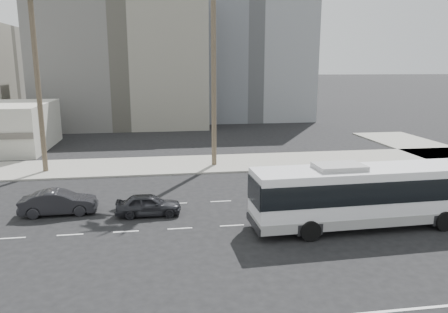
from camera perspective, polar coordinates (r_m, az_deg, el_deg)
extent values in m
plane|color=black|center=(25.55, 7.80, -8.81)|extent=(700.00, 700.00, 0.00)
cube|color=gray|center=(39.99, 1.54, -0.83)|extent=(120.00, 7.00, 0.15)
cube|color=slate|center=(68.00, -13.26, 11.84)|extent=(24.00, 18.00, 18.00)
cube|color=slate|center=(76.40, 2.67, 15.16)|extent=(20.00, 20.00, 26.00)
cube|color=beige|center=(273.16, -7.95, 14.87)|extent=(42.00, 42.00, 44.00)
cube|color=slate|center=(259.39, 3.01, 17.99)|extent=(26.00, 26.00, 70.00)
cube|color=slate|center=(293.84, 6.74, 16.27)|extent=(22.00, 22.00, 60.00)
cube|color=silver|center=(25.47, 18.42, -4.63)|extent=(13.04, 3.23, 2.90)
cube|color=black|center=(25.36, 18.48, -3.79)|extent=(13.10, 3.29, 1.23)
cube|color=gray|center=(25.86, 18.22, -7.36)|extent=(13.06, 3.27, 0.56)
cube|color=gray|center=(24.35, 15.15, -1.37)|extent=(2.73, 1.87, 0.34)
cylinder|color=black|center=(26.89, 27.55, -7.79)|extent=(1.12, 0.34, 1.12)
cylinder|color=black|center=(29.10, 24.25, -6.00)|extent=(1.12, 0.34, 1.12)
cylinder|color=black|center=(23.22, 11.29, -9.67)|extent=(1.12, 0.34, 1.12)
cylinder|color=black|center=(25.74, 9.12, -7.36)|extent=(1.12, 0.34, 1.12)
imported|color=#26262A|center=(26.75, -10.10, -6.37)|extent=(1.69, 4.01, 1.36)
imported|color=black|center=(28.42, -21.27, -5.76)|extent=(1.76, 4.63, 1.51)
cylinder|color=brown|center=(37.88, -1.39, 12.01)|extent=(0.49, 0.49, 17.94)
cylinder|color=brown|center=(38.72, -23.68, 8.87)|extent=(0.47, 0.47, 15.06)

